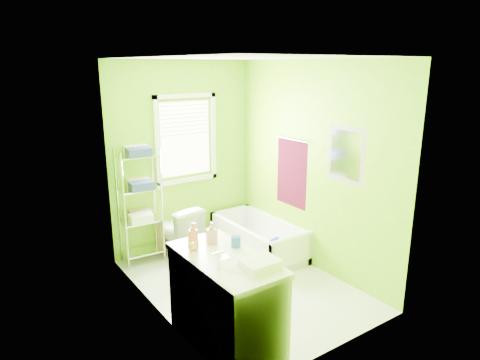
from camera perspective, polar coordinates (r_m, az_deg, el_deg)
ground at (r=5.24m, az=0.32°, el=-13.77°), size 2.90×2.90×0.00m
room_envelope at (r=4.69m, az=0.35°, el=3.01°), size 2.14×2.94×2.62m
window at (r=5.91m, az=-7.22°, el=6.08°), size 0.92×0.05×1.22m
door at (r=3.54m, az=-4.31°, el=-10.59°), size 0.09×0.80×2.00m
right_wall_decor at (r=5.37m, az=9.56°, el=1.89°), size 0.04×1.48×1.17m
bathtub at (r=5.99m, az=2.59°, el=-8.31°), size 0.68×1.45×0.47m
toilet at (r=5.81m, az=-8.39°, el=-6.83°), size 0.52×0.79×0.75m
vanity at (r=4.03m, az=-1.86°, el=-15.55°), size 0.61×1.18×1.15m
wire_shelf_unit at (r=5.63m, az=-13.10°, el=-1.70°), size 0.54×0.43×1.55m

